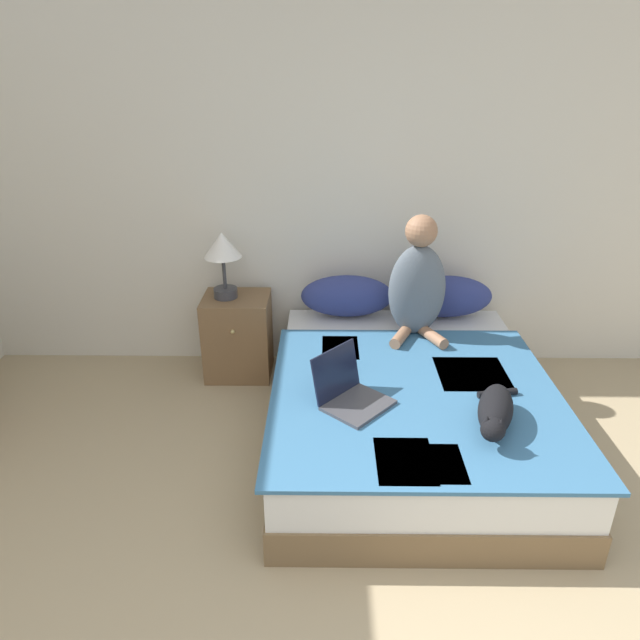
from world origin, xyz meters
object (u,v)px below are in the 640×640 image
Objects in this scene: pillow_far at (446,296)px; person_sitting at (417,284)px; cat_tabby at (495,411)px; laptop_open at (350,393)px; bed at (408,408)px; nightstand at (238,336)px; pillow_near at (347,296)px; table_lamp at (223,252)px.

person_sitting reaches higher than pillow_far.
laptop_open reaches higher than cat_tabby.
person_sitting is at bearing 80.50° from bed.
nightstand is at bearing -112.50° from cat_tabby.
person_sitting is at bearing -32.72° from pillow_near.
laptop_open is at bearing -122.00° from pillow_far.
pillow_far is at bearing 1.88° from nightstand.
pillow_far is at bearing 10.19° from laptop_open.
pillow_near is at bearing 112.38° from bed.
bed is 0.53m from laptop_open.
cat_tabby is 1.21× the size of laptop_open.
person_sitting reaches higher than laptop_open.
pillow_near is 1.40× the size of table_lamp.
bed is at bearing -126.52° from cat_tabby.
bed is 0.95m from pillow_far.
table_lamp is at bearing 79.36° from laptop_open.
bed is 1.33m from nightstand.
laptop_open is at bearing -87.10° from cat_tabby.
pillow_near reaches higher than cat_tabby.
pillow_near is 1.08× the size of nightstand.
pillow_far reaches higher than nightstand.
pillow_near is 0.80m from nightstand.
person_sitting reaches higher than pillow_near.
bed is at bearing -33.78° from table_lamp.
cat_tabby is 1.22× the size of table_lamp.
pillow_far reaches higher than bed.
pillow_near is 1.10m from laptop_open.
person_sitting reaches higher than bed.
bed is at bearing -8.82° from laptop_open.
nightstand is at bearing -176.44° from pillow_near.
pillow_near is at bearing 147.28° from person_sitting.
pillow_near is 1.15× the size of cat_tabby.
person_sitting reaches higher than nightstand.
laptop_open is 1.39m from table_lamp.
cat_tabby is 0.71m from laptop_open.
pillow_near is 1.39× the size of laptop_open.
cat_tabby is at bearing -41.33° from nightstand.
bed is 3.06× the size of pillow_far.
laptop_open is 0.78× the size of nightstand.
person_sitting is 1.08m from cat_tabby.
nightstand is at bearing -2.41° from table_lamp.
person_sitting is 0.98m from laptop_open.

